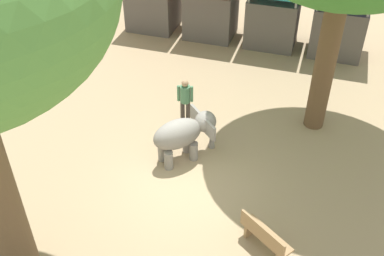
{
  "coord_description": "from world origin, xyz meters",
  "views": [
    {
      "loc": [
        2.98,
        -9.02,
        9.36
      ],
      "look_at": [
        -0.25,
        1.42,
        0.8
      ],
      "focal_mm": 44.01,
      "sensor_mm": 36.0,
      "label": 1
    }
  ],
  "objects": [
    {
      "name": "person_handler",
      "position": [
        -0.85,
        2.63,
        0.95
      ],
      "size": [
        0.5,
        0.32,
        1.62
      ],
      "rotation": [
        0.0,
        0.0,
        -1.38
      ],
      "color": "#3F3833",
      "rests_on": "ground_plane"
    },
    {
      "name": "market_stall_red",
      "position": [
        -1.74,
        8.92,
        1.14
      ],
      "size": [
        2.5,
        2.5,
        2.52
      ],
      "color": "#59514C",
      "rests_on": "ground_plane"
    },
    {
      "name": "market_stall_orange",
      "position": [
        -4.34,
        8.92,
        1.14
      ],
      "size": [
        2.5,
        2.5,
        2.52
      ],
      "color": "#59514C",
      "rests_on": "ground_plane"
    },
    {
      "name": "elephant",
      "position": [
        -0.36,
        0.99,
        0.9
      ],
      "size": [
        1.88,
        1.9,
        1.4
      ],
      "rotation": [
        0.0,
        0.0,
        0.8
      ],
      "color": "gray",
      "rests_on": "ground_plane"
    },
    {
      "name": "market_stall_teal",
      "position": [
        0.86,
        8.92,
        1.14
      ],
      "size": [
        2.5,
        2.5,
        2.52
      ],
      "color": "#59514C",
      "rests_on": "ground_plane"
    },
    {
      "name": "ground_plane",
      "position": [
        0.0,
        0.0,
        0.0
      ],
      "size": [
        60.0,
        60.0,
        0.0
      ],
      "primitive_type": "plane",
      "color": "tan"
    },
    {
      "name": "wooden_bench",
      "position": [
        2.5,
        -1.65,
        0.47
      ],
      "size": [
        1.38,
        1.12,
        0.88
      ],
      "rotation": [
        0.0,
        0.0,
        5.68
      ],
      "color": "#9E7A51",
      "rests_on": "ground_plane"
    },
    {
      "name": "market_stall_blue",
      "position": [
        3.46,
        8.92,
        1.14
      ],
      "size": [
        2.5,
        2.5,
        2.52
      ],
      "color": "#59514C",
      "rests_on": "ground_plane"
    }
  ]
}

